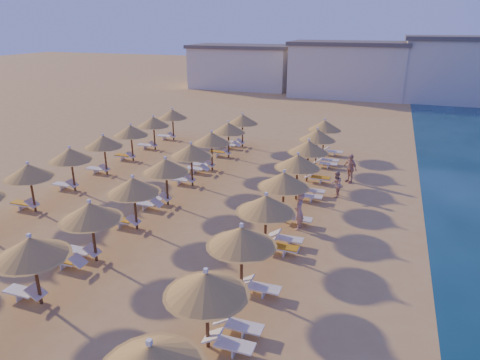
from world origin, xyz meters
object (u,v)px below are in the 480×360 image
at_px(parasol_row_east, 276,192).
at_px(beachgoer_c, 350,168).
at_px(beachgoer_a, 299,211).
at_px(beachgoer_b, 336,184).
at_px(parasol_row_west, 151,176).

distance_m(parasol_row_east, beachgoer_c, 9.19).
distance_m(parasol_row_east, beachgoer_a, 1.94).
relative_size(parasol_row_east, beachgoer_c, 16.65).
distance_m(beachgoer_c, beachgoer_a, 7.82).
distance_m(beachgoer_b, beachgoer_c, 2.81).
height_order(parasol_row_west, beachgoer_a, parasol_row_west).
bearing_deg(parasol_row_east, beachgoer_a, 48.97).
bearing_deg(parasol_row_west, beachgoer_a, 8.11).
relative_size(parasol_row_east, beachgoer_b, 20.22).
xyz_separation_m(parasol_row_east, beachgoer_a, (0.93, 1.07, -1.31)).
xyz_separation_m(beachgoer_b, beachgoer_a, (-1.15, -4.88, 0.17)).
distance_m(parasol_row_west, beachgoer_a, 7.72).
distance_m(parasol_row_east, beachgoer_b, 6.48).
height_order(parasol_row_east, beachgoer_a, parasol_row_east).
relative_size(beachgoer_c, beachgoer_a, 0.99).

